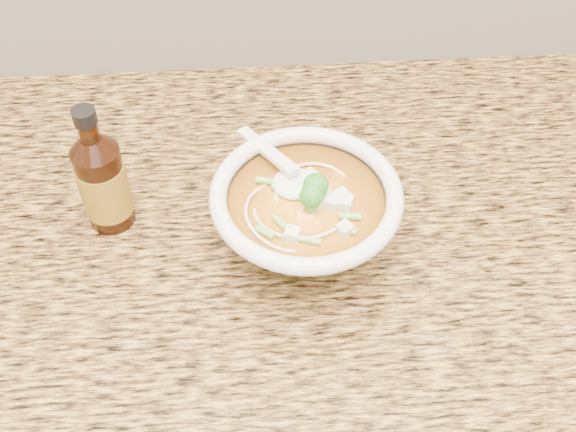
{
  "coord_description": "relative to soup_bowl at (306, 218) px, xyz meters",
  "views": [
    {
      "loc": [
        -0.02,
        1.11,
        1.57
      ],
      "look_at": [
        0.01,
        1.64,
        0.95
      ],
      "focal_mm": 45.0,
      "sensor_mm": 36.0,
      "label": 1
    }
  ],
  "objects": [
    {
      "name": "cabinet",
      "position": [
        -0.03,
        0.04,
        -0.52
      ],
      "size": [
        4.0,
        0.65,
        0.86
      ],
      "primitive_type": "cube",
      "color": "black",
      "rests_on": "ground"
    },
    {
      "name": "hot_sauce_bottle",
      "position": [
        -0.23,
        0.06,
        0.02
      ],
      "size": [
        0.07,
        0.07,
        0.17
      ],
      "rotation": [
        0.0,
        0.0,
        0.21
      ],
      "color": "#391607",
      "rests_on": "counter_slab"
    },
    {
      "name": "soup_bowl",
      "position": [
        0.0,
        0.0,
        0.0
      ],
      "size": [
        0.21,
        0.23,
        0.12
      ],
      "rotation": [
        0.0,
        0.0,
        -0.4
      ],
      "color": "white",
      "rests_on": "counter_slab"
    },
    {
      "name": "counter_slab",
      "position": [
        -0.03,
        0.04,
        -0.07
      ],
      "size": [
        4.0,
        0.68,
        0.04
      ],
      "primitive_type": "cube",
      "color": "#A9843D",
      "rests_on": "cabinet"
    }
  ]
}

